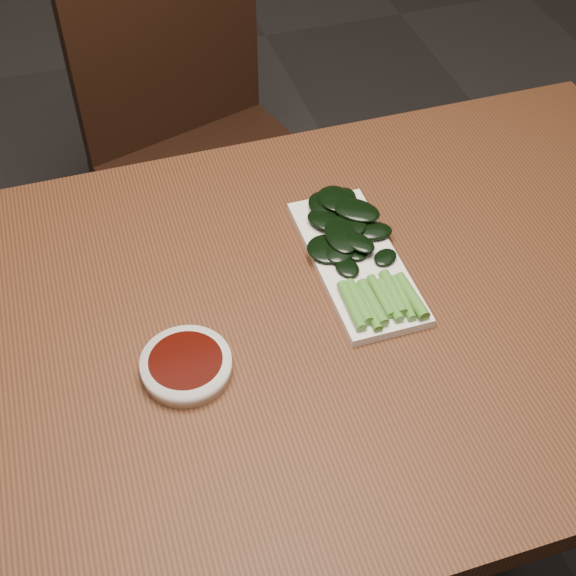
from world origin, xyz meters
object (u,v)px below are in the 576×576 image
(sauce_bowl, at_px, (186,365))
(serving_plate, at_px, (356,262))
(gai_lan, at_px, (354,245))
(chair_far, at_px, (202,146))
(table, at_px, (278,352))

(sauce_bowl, height_order, serving_plate, sauce_bowl)
(serving_plate, bearing_deg, gai_lan, 84.14)
(chair_far, relative_size, sauce_bowl, 7.55)
(serving_plate, bearing_deg, chair_far, 97.32)
(sauce_bowl, relative_size, gai_lan, 0.40)
(chair_far, distance_m, gai_lan, 0.74)
(sauce_bowl, height_order, gai_lan, gai_lan)
(sauce_bowl, distance_m, gai_lan, 0.31)
(chair_far, bearing_deg, sauce_bowl, -119.71)
(table, height_order, chair_far, chair_far)
(table, bearing_deg, serving_plate, 25.69)
(table, distance_m, serving_plate, 0.17)
(sauce_bowl, bearing_deg, chair_far, 76.75)
(serving_plate, bearing_deg, table, -154.31)
(table, bearing_deg, gai_lan, 30.97)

